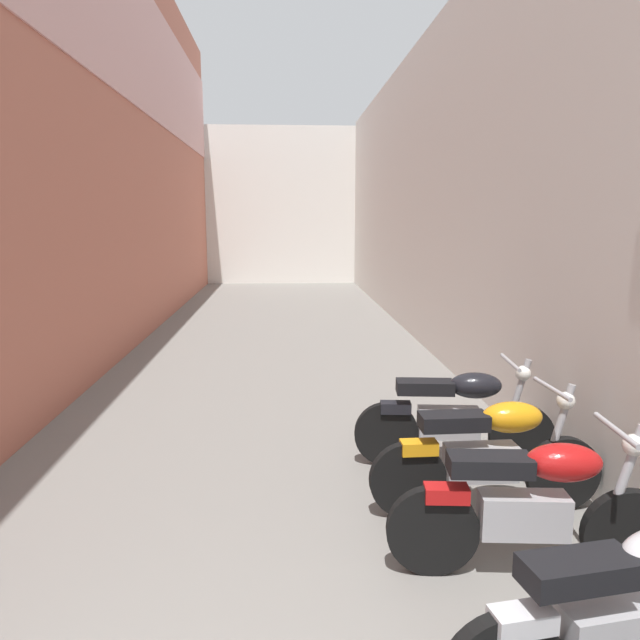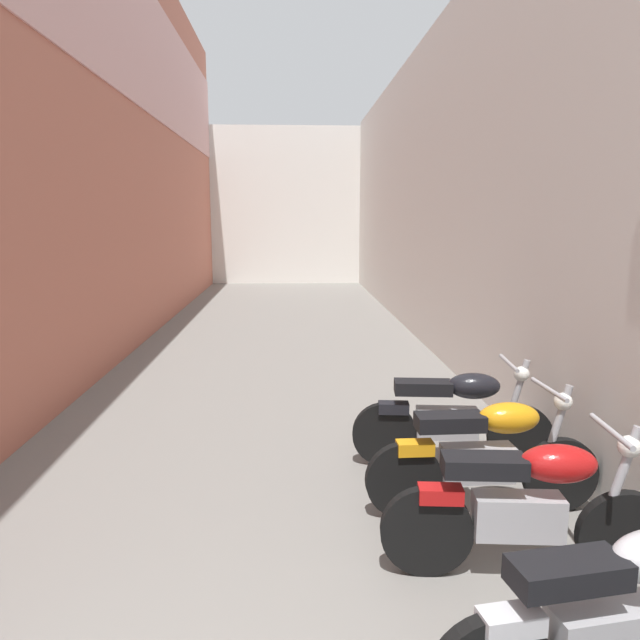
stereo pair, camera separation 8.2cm
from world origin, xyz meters
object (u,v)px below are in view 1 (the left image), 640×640
motorcycle_fifth (455,414)px  motorcycle_second (631,614)px  motorcycle_fourth (489,452)px  motorcycle_third (534,503)px

motorcycle_fifth → motorcycle_second: bearing=-90.0°
motorcycle_second → motorcycle_fourth: same height
motorcycle_second → motorcycle_fourth: 1.91m
motorcycle_second → motorcycle_third: same height
motorcycle_fourth → motorcycle_fifth: (-0.00, 0.90, 0.00)m
motorcycle_fourth → motorcycle_third: bearing=-90.0°
motorcycle_fourth → motorcycle_fifth: same height
motorcycle_third → motorcycle_fifth: (-0.00, 1.74, 0.00)m
motorcycle_second → motorcycle_third: size_ratio=1.00×
motorcycle_second → motorcycle_fifth: 2.81m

